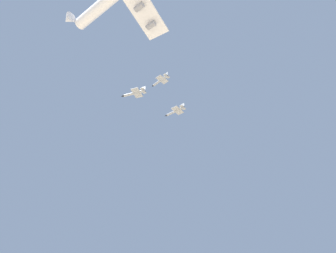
{
  "coord_description": "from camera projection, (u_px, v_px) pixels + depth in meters",
  "views": [
    {
      "loc": [
        -64.56,
        90.44,
        3.98
      ],
      "look_at": [
        10.67,
        23.15,
        81.07
      ],
      "focal_mm": 36.4,
      "sensor_mm": 36.0,
      "label": 1
    }
  ],
  "objects": [
    {
      "name": "chase_jet_left_wing",
      "position": [
        134.0,
        93.0,
        194.23
      ],
      "size": [
        14.68,
        10.0,
        4.0
      ],
      "rotation": [
        0.0,
        0.0,
        0.5
      ],
      "color": "#999EA3"
    },
    {
      "name": "chase_jet_trailing",
      "position": [
        175.0,
        111.0,
        212.99
      ],
      "size": [
        15.33,
        8.71,
        4.0
      ],
      "rotation": [
        0.0,
        0.0,
        0.2
      ],
      "color": "#999EA3"
    },
    {
      "name": "chase_jet_high_escort",
      "position": [
        160.0,
        80.0,
        225.12
      ],
      "size": [
        15.22,
        8.3,
        4.0
      ],
      "rotation": [
        0.0,
        0.0,
        0.07
      ],
      "color": "#999EA3"
    }
  ]
}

